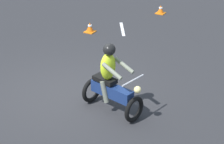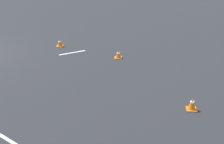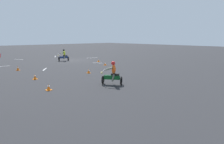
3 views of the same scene
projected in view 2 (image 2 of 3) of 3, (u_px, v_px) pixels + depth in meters
name	position (u px, v px, depth m)	size (l,w,h in m)	color
traffic_cone_mid_center	(118.00, 55.00, 13.63)	(0.32, 0.32, 0.32)	orange
traffic_cone_mid_left	(192.00, 104.00, 9.63)	(0.32, 0.32, 0.40)	orange
traffic_cone_far_right	(60.00, 43.00, 15.03)	(0.32, 0.32, 0.34)	orange
lane_stripe_nw	(72.00, 53.00, 14.30)	(0.10, 1.28, 0.01)	silver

